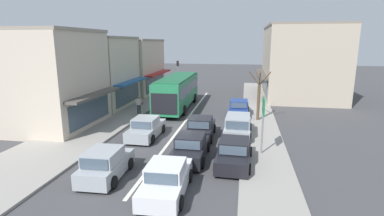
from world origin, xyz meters
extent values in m
plane|color=#3F3F42|center=(0.00, 0.00, 0.00)|extent=(140.00, 140.00, 0.00)
cube|color=silver|center=(0.00, 4.00, 0.00)|extent=(0.20, 28.00, 0.01)
cube|color=gray|center=(-6.80, 6.00, 0.07)|extent=(5.20, 44.00, 0.14)
cube|color=gray|center=(6.20, 6.00, 0.06)|extent=(2.80, 44.00, 0.12)
cube|color=beige|center=(-10.20, -0.12, 3.69)|extent=(6.81, 7.40, 7.37)
cube|color=#4C4742|center=(-6.34, -0.12, 2.70)|extent=(1.10, 6.81, 0.20)
cube|color=#425160|center=(-6.76, -0.12, 1.40)|extent=(0.06, 5.92, 1.80)
cube|color=gray|center=(-10.20, -0.12, 7.49)|extent=(6.97, 7.40, 0.24)
cube|color=beige|center=(-10.20, 7.65, 3.46)|extent=(6.69, 7.43, 6.92)
cube|color=#23568E|center=(-6.40, 7.65, 2.70)|extent=(1.10, 6.84, 0.20)
cube|color=#425160|center=(-6.82, 7.65, 1.40)|extent=(0.06, 5.95, 1.80)
cube|color=gray|center=(-10.20, 7.65, 7.04)|extent=(6.85, 7.43, 0.24)
cube|color=beige|center=(-10.20, 16.22, 3.36)|extent=(7.29, 9.23, 6.71)
cube|color=maroon|center=(-6.11, 16.22, 2.70)|extent=(1.10, 8.49, 0.20)
cube|color=#425160|center=(-6.53, 16.22, 1.40)|extent=(0.06, 7.38, 1.80)
cube|color=gray|center=(-10.20, 16.22, 6.83)|extent=(7.45, 9.23, 0.24)
cube|color=#B2A38E|center=(11.50, 17.67, 4.17)|extent=(8.28, 13.39, 8.35)
cube|color=#4C4742|center=(6.91, 17.67, 2.70)|extent=(1.10, 12.32, 0.20)
cube|color=#425160|center=(7.33, 17.67, 1.40)|extent=(0.06, 10.71, 1.80)
cube|color=gray|center=(11.50, 17.67, 8.47)|extent=(8.44, 13.39, 0.24)
cube|color=#237A4C|center=(-1.77, 8.23, 1.76)|extent=(2.62, 10.83, 2.70)
cube|color=#425160|center=(-1.77, 8.23, 2.16)|extent=(2.66, 10.40, 0.90)
cube|color=black|center=(-1.71, 2.80, 1.56)|extent=(2.25, 0.09, 1.76)
cube|color=#1A5B39|center=(-1.77, 8.23, 3.17)|extent=(2.49, 9.96, 0.12)
cylinder|color=black|center=(-3.06, 11.56, 0.48)|extent=(0.27, 0.96, 0.96)
cylinder|color=black|center=(-0.56, 11.59, 0.48)|extent=(0.27, 0.96, 0.96)
cylinder|color=black|center=(-2.99, 5.24, 0.48)|extent=(0.27, 0.96, 0.96)
cylinder|color=black|center=(-0.49, 5.27, 0.48)|extent=(0.27, 0.96, 0.96)
cube|color=#9EA3A8|center=(-1.76, -7.93, 0.52)|extent=(1.75, 3.75, 0.76)
cube|color=#9EA3A8|center=(-1.76, -8.23, 1.22)|extent=(1.57, 1.94, 0.64)
cube|color=#425160|center=(-1.78, -7.26, 1.22)|extent=(1.40, 0.10, 0.54)
cube|color=#425160|center=(-1.73, -9.20, 1.22)|extent=(1.37, 0.10, 0.51)
cylinder|color=black|center=(-2.62, -6.84, 0.31)|extent=(0.20, 0.62, 0.62)
cylinder|color=black|center=(-0.98, -6.80, 0.31)|extent=(0.20, 0.62, 0.62)
cylinder|color=black|center=(-2.55, -9.06, 0.31)|extent=(0.20, 0.62, 0.62)
cylinder|color=black|center=(-0.91, -9.02, 0.31)|extent=(0.20, 0.62, 0.62)
cube|color=black|center=(1.95, -4.76, 0.51)|extent=(1.72, 4.20, 0.72)
cube|color=black|center=(1.95, -4.86, 1.17)|extent=(1.56, 1.80, 0.60)
cube|color=#425160|center=(1.95, -3.94, 1.17)|extent=(1.44, 0.06, 0.51)
cube|color=#425160|center=(1.95, -5.78, 1.17)|extent=(1.40, 0.06, 0.48)
cylinder|color=black|center=(1.09, -3.50, 0.31)|extent=(0.18, 0.62, 0.62)
cylinder|color=black|center=(2.81, -3.50, 0.31)|extent=(0.18, 0.62, 0.62)
cylinder|color=black|center=(1.09, -6.02, 0.31)|extent=(0.18, 0.62, 0.62)
cylinder|color=black|center=(2.81, -6.02, 0.31)|extent=(0.18, 0.62, 0.62)
cube|color=#9EA3A8|center=(-1.87, -1.43, 0.51)|extent=(1.77, 4.22, 0.72)
cube|color=#9EA3A8|center=(-1.87, -1.53, 1.17)|extent=(1.58, 1.82, 0.60)
cube|color=#425160|center=(-1.86, -0.61, 1.17)|extent=(1.44, 0.08, 0.51)
cube|color=#425160|center=(-1.88, -2.45, 1.17)|extent=(1.40, 0.08, 0.48)
cylinder|color=black|center=(-2.71, -0.16, 0.31)|extent=(0.19, 0.62, 0.62)
cylinder|color=black|center=(-0.99, -0.18, 0.31)|extent=(0.19, 0.62, 0.62)
cylinder|color=black|center=(-2.74, -2.68, 0.31)|extent=(0.19, 0.62, 0.62)
cylinder|color=black|center=(-1.02, -2.70, 0.31)|extent=(0.19, 0.62, 0.62)
cube|color=black|center=(1.93, -0.76, 0.51)|extent=(1.78, 4.22, 0.72)
cube|color=black|center=(1.93, -0.86, 1.17)|extent=(1.59, 1.82, 0.60)
cube|color=#425160|center=(1.92, 0.06, 1.17)|extent=(1.44, 0.08, 0.51)
cube|color=#425160|center=(1.95, -1.78, 1.17)|extent=(1.40, 0.08, 0.48)
cylinder|color=black|center=(1.05, 0.49, 0.31)|extent=(0.19, 0.62, 0.62)
cylinder|color=black|center=(2.77, 0.51, 0.31)|extent=(0.19, 0.62, 0.62)
cylinder|color=black|center=(1.09, -2.03, 0.31)|extent=(0.19, 0.62, 0.62)
cylinder|color=black|center=(2.81, -2.01, 0.31)|extent=(0.19, 0.62, 0.62)
cube|color=silver|center=(1.61, -8.98, 0.51)|extent=(1.85, 4.25, 0.72)
cube|color=silver|center=(1.61, -9.08, 1.17)|extent=(1.61, 1.85, 0.60)
cube|color=#425160|center=(1.59, -8.16, 1.17)|extent=(1.44, 0.10, 0.51)
cube|color=#425160|center=(1.64, -10.00, 1.17)|extent=(1.41, 0.10, 0.48)
cylinder|color=black|center=(0.71, -7.75, 0.31)|extent=(0.20, 0.63, 0.62)
cylinder|color=black|center=(2.43, -7.70, 0.31)|extent=(0.20, 0.63, 0.62)
cylinder|color=black|center=(0.79, -10.27, 0.31)|extent=(0.20, 0.63, 0.62)
cylinder|color=black|center=(2.51, -10.21, 0.31)|extent=(0.20, 0.63, 0.62)
cube|color=black|center=(4.46, -5.20, 0.51)|extent=(1.88, 4.26, 0.72)
cube|color=black|center=(4.45, -5.30, 1.17)|extent=(1.63, 1.86, 0.60)
cube|color=#425160|center=(4.49, -4.38, 1.17)|extent=(1.44, 0.12, 0.51)
cube|color=#425160|center=(4.42, -6.22, 1.17)|extent=(1.41, 0.11, 0.48)
cylinder|color=black|center=(3.65, -3.91, 0.31)|extent=(0.20, 0.63, 0.62)
cylinder|color=black|center=(5.36, -3.97, 0.31)|extent=(0.20, 0.63, 0.62)
cylinder|color=black|center=(3.55, -6.43, 0.31)|extent=(0.20, 0.63, 0.62)
cylinder|color=black|center=(5.27, -6.49, 0.31)|extent=(0.20, 0.63, 0.62)
cube|color=#9EA3A8|center=(4.52, 0.06, 0.52)|extent=(1.86, 4.54, 0.76)
cube|color=#9EA3A8|center=(4.51, -0.29, 1.24)|extent=(1.69, 2.63, 0.68)
cube|color=#425160|center=(4.54, 1.03, 1.24)|extent=(1.51, 0.09, 0.58)
cube|color=#425160|center=(4.49, -1.61, 1.24)|extent=(1.48, 0.09, 0.54)
cylinder|color=black|center=(3.67, 1.42, 0.31)|extent=(0.19, 0.62, 0.62)
cylinder|color=black|center=(5.43, 1.39, 0.31)|extent=(0.19, 0.62, 0.62)
cylinder|color=black|center=(3.61, -1.28, 0.31)|extent=(0.19, 0.62, 0.62)
cylinder|color=black|center=(5.37, -1.31, 0.31)|extent=(0.19, 0.62, 0.62)
cube|color=navy|center=(4.44, 6.16, 0.51)|extent=(1.75, 4.21, 0.72)
cube|color=navy|center=(4.44, 6.06, 1.17)|extent=(1.57, 1.81, 0.60)
cube|color=#425160|center=(4.45, 6.98, 1.17)|extent=(1.44, 0.07, 0.51)
cube|color=#425160|center=(4.43, 5.14, 1.17)|extent=(1.40, 0.07, 0.48)
cylinder|color=black|center=(3.59, 7.43, 0.31)|extent=(0.18, 0.62, 0.62)
cylinder|color=black|center=(5.31, 7.42, 0.31)|extent=(0.18, 0.62, 0.62)
cylinder|color=black|center=(3.57, 4.91, 0.31)|extent=(0.18, 0.62, 0.62)
cylinder|color=black|center=(5.29, 4.90, 0.31)|extent=(0.18, 0.62, 0.62)
cylinder|color=gray|center=(-3.92, 17.83, 2.10)|extent=(0.12, 0.12, 4.20)
cube|color=black|center=(-3.92, 17.83, 3.85)|extent=(0.24, 0.24, 0.68)
sphere|color=red|center=(-3.78, 17.83, 4.08)|extent=(0.13, 0.13, 0.13)
sphere|color=black|center=(-3.78, 17.83, 3.86)|extent=(0.13, 0.13, 0.13)
sphere|color=black|center=(-3.78, 17.83, 3.64)|extent=(0.13, 0.13, 0.13)
cylinder|color=gray|center=(6.02, -3.53, 1.80)|extent=(0.10, 0.10, 3.60)
cube|color=#19753D|center=(6.02, -3.55, 3.30)|extent=(0.08, 1.40, 0.44)
cube|color=white|center=(6.06, -3.55, 3.30)|extent=(0.01, 1.10, 0.10)
cube|color=#19753D|center=(6.02, -3.55, 2.75)|extent=(0.08, 1.40, 0.44)
cube|color=white|center=(6.06, -3.55, 2.75)|extent=(0.01, 1.10, 0.10)
cylinder|color=brown|center=(6.09, 4.48, 1.55)|extent=(0.24, 0.24, 3.10)
cylinder|color=brown|center=(6.09, 4.97, 3.66)|extent=(0.10, 1.04, 1.19)
cylinder|color=brown|center=(6.54, 4.48, 3.67)|extent=(0.96, 0.10, 1.19)
cylinder|color=brown|center=(6.09, 4.13, 3.66)|extent=(0.10, 0.79, 1.17)
cylinder|color=brown|center=(5.66, 4.48, 3.66)|extent=(0.94, 0.10, 1.19)
cylinder|color=#333338|center=(-4.72, 4.68, 0.56)|extent=(0.14, 0.14, 0.84)
cylinder|color=#333338|center=(-4.54, 4.71, 0.56)|extent=(0.14, 0.14, 0.84)
cube|color=beige|center=(-4.63, 4.70, 1.26)|extent=(0.39, 0.28, 0.56)
sphere|color=brown|center=(-4.63, 4.70, 1.66)|extent=(0.22, 0.22, 0.22)
cylinder|color=beige|center=(-4.86, 4.66, 1.26)|extent=(0.09, 0.09, 0.54)
cylinder|color=beige|center=(-4.39, 4.74, 1.26)|extent=(0.09, 0.09, 0.54)
cube|color=maroon|center=(-4.33, 4.77, 1.08)|extent=(0.14, 0.25, 0.22)
camera|label=1|loc=(4.88, -20.92, 6.66)|focal=28.00mm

